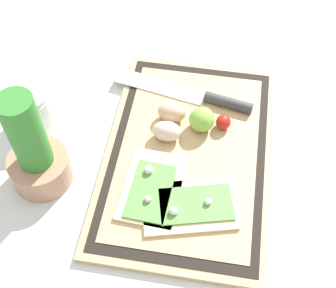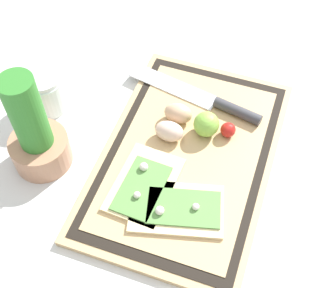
{
  "view_description": "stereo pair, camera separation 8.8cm",
  "coord_description": "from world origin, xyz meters",
  "px_view_note": "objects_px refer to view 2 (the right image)",
  "views": [
    {
      "loc": [
        -0.51,
        -0.04,
        0.75
      ],
      "look_at": [
        0.0,
        0.04,
        0.03
      ],
      "focal_mm": 50.0,
      "sensor_mm": 36.0,
      "label": 1
    },
    {
      "loc": [
        -0.48,
        -0.13,
        0.75
      ],
      "look_at": [
        0.0,
        0.04,
        0.03
      ],
      "focal_mm": 50.0,
      "sensor_mm": 36.0,
      "label": 2
    }
  ],
  "objects_px": {
    "pizza_slice_near": "(178,208)",
    "lime": "(206,124)",
    "egg_brown": "(178,113)",
    "herb_pot": "(35,136)",
    "egg_pink": "(169,131)",
    "pizza_slice_far": "(144,185)",
    "sauce_jar": "(45,93)",
    "cherry_tomato_red": "(228,130)",
    "knife": "(215,102)"
  },
  "relations": [
    {
      "from": "knife",
      "to": "egg_pink",
      "type": "bearing_deg",
      "value": 150.54
    },
    {
      "from": "cherry_tomato_red",
      "to": "sauce_jar",
      "type": "height_order",
      "value": "sauce_jar"
    },
    {
      "from": "egg_pink",
      "to": "lime",
      "type": "distance_m",
      "value": 0.07
    },
    {
      "from": "pizza_slice_near",
      "to": "sauce_jar",
      "type": "bearing_deg",
      "value": 65.53
    },
    {
      "from": "egg_brown",
      "to": "egg_pink",
      "type": "height_order",
      "value": "same"
    },
    {
      "from": "knife",
      "to": "sauce_jar",
      "type": "height_order",
      "value": "sauce_jar"
    },
    {
      "from": "pizza_slice_near",
      "to": "knife",
      "type": "distance_m",
      "value": 0.25
    },
    {
      "from": "knife",
      "to": "egg_pink",
      "type": "xyz_separation_m",
      "value": [
        -0.11,
        0.06,
        0.01
      ]
    },
    {
      "from": "pizza_slice_far",
      "to": "herb_pot",
      "type": "bearing_deg",
      "value": 89.44
    },
    {
      "from": "pizza_slice_near",
      "to": "egg_pink",
      "type": "xyz_separation_m",
      "value": [
        0.14,
        0.07,
        0.01
      ]
    },
    {
      "from": "egg_brown",
      "to": "egg_pink",
      "type": "relative_size",
      "value": 1.0
    },
    {
      "from": "egg_brown",
      "to": "herb_pot",
      "type": "bearing_deg",
      "value": 127.46
    },
    {
      "from": "knife",
      "to": "herb_pot",
      "type": "bearing_deg",
      "value": 129.43
    },
    {
      "from": "pizza_slice_near",
      "to": "herb_pot",
      "type": "height_order",
      "value": "herb_pot"
    },
    {
      "from": "knife",
      "to": "lime",
      "type": "relative_size",
      "value": 6.02
    },
    {
      "from": "cherry_tomato_red",
      "to": "sauce_jar",
      "type": "relative_size",
      "value": 0.34
    },
    {
      "from": "herb_pot",
      "to": "pizza_slice_far",
      "type": "bearing_deg",
      "value": -90.56
    },
    {
      "from": "lime",
      "to": "sauce_jar",
      "type": "height_order",
      "value": "sauce_jar"
    },
    {
      "from": "egg_brown",
      "to": "knife",
      "type": "bearing_deg",
      "value": -44.26
    },
    {
      "from": "pizza_slice_far",
      "to": "herb_pot",
      "type": "relative_size",
      "value": 0.73
    },
    {
      "from": "pizza_slice_far",
      "to": "lime",
      "type": "distance_m",
      "value": 0.17
    },
    {
      "from": "knife",
      "to": "herb_pot",
      "type": "xyz_separation_m",
      "value": [
        -0.23,
        0.27,
        0.05
      ]
    },
    {
      "from": "knife",
      "to": "egg_pink",
      "type": "distance_m",
      "value": 0.13
    },
    {
      "from": "pizza_slice_near",
      "to": "knife",
      "type": "xyz_separation_m",
      "value": [
        0.25,
        0.0,
        0.0
      ]
    },
    {
      "from": "lime",
      "to": "cherry_tomato_red",
      "type": "distance_m",
      "value": 0.04
    },
    {
      "from": "lime",
      "to": "herb_pot",
      "type": "height_order",
      "value": "herb_pot"
    },
    {
      "from": "pizza_slice_near",
      "to": "lime",
      "type": "bearing_deg",
      "value": 0.98
    },
    {
      "from": "pizza_slice_near",
      "to": "sauce_jar",
      "type": "distance_m",
      "value": 0.37
    },
    {
      "from": "egg_pink",
      "to": "cherry_tomato_red",
      "type": "height_order",
      "value": "egg_pink"
    },
    {
      "from": "knife",
      "to": "cherry_tomato_red",
      "type": "height_order",
      "value": "cherry_tomato_red"
    },
    {
      "from": "sauce_jar",
      "to": "pizza_slice_far",
      "type": "bearing_deg",
      "value": -116.05
    },
    {
      "from": "egg_pink",
      "to": "lime",
      "type": "relative_size",
      "value": 1.13
    },
    {
      "from": "pizza_slice_far",
      "to": "sauce_jar",
      "type": "xyz_separation_m",
      "value": [
        0.13,
        0.26,
        0.02
      ]
    },
    {
      "from": "sauce_jar",
      "to": "pizza_slice_near",
      "type": "bearing_deg",
      "value": -114.47
    },
    {
      "from": "pizza_slice_far",
      "to": "cherry_tomato_red",
      "type": "bearing_deg",
      "value": -34.58
    },
    {
      "from": "egg_pink",
      "to": "herb_pot",
      "type": "bearing_deg",
      "value": 118.8
    },
    {
      "from": "pizza_slice_near",
      "to": "egg_pink",
      "type": "relative_size",
      "value": 3.26
    },
    {
      "from": "pizza_slice_far",
      "to": "knife",
      "type": "bearing_deg",
      "value": -16.83
    },
    {
      "from": "lime",
      "to": "knife",
      "type": "bearing_deg",
      "value": 1.23
    },
    {
      "from": "egg_pink",
      "to": "lime",
      "type": "bearing_deg",
      "value": -60.64
    },
    {
      "from": "egg_pink",
      "to": "pizza_slice_far",
      "type": "bearing_deg",
      "value": 176.35
    },
    {
      "from": "knife",
      "to": "egg_brown",
      "type": "relative_size",
      "value": 5.33
    },
    {
      "from": "pizza_slice_far",
      "to": "knife",
      "type": "relative_size",
      "value": 0.53
    },
    {
      "from": "lime",
      "to": "cherry_tomato_red",
      "type": "xyz_separation_m",
      "value": [
        0.01,
        -0.04,
        -0.01
      ]
    },
    {
      "from": "pizza_slice_near",
      "to": "lime",
      "type": "distance_m",
      "value": 0.18
    },
    {
      "from": "pizza_slice_near",
      "to": "cherry_tomato_red",
      "type": "relative_size",
      "value": 6.2
    },
    {
      "from": "egg_brown",
      "to": "cherry_tomato_red",
      "type": "bearing_deg",
      "value": -92.25
    },
    {
      "from": "herb_pot",
      "to": "sauce_jar",
      "type": "relative_size",
      "value": 2.52
    },
    {
      "from": "cherry_tomato_red",
      "to": "herb_pot",
      "type": "height_order",
      "value": "herb_pot"
    },
    {
      "from": "lime",
      "to": "cherry_tomato_red",
      "type": "relative_size",
      "value": 1.69
    }
  ]
}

